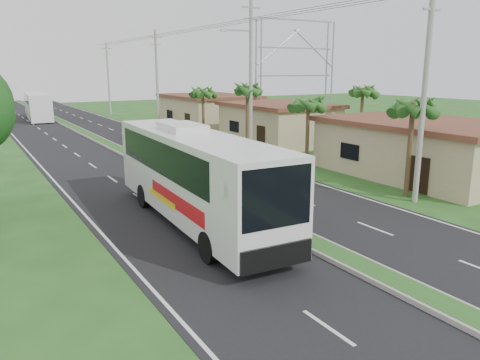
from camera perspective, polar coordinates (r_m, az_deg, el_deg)
ground at (r=18.62m, az=8.61°, el=-7.74°), size 180.00×180.00×0.00m
road_asphalt at (r=35.77m, az=-12.10°, el=2.31°), size 14.00×160.00×0.02m
median_strip at (r=35.76m, az=-12.10°, el=2.46°), size 1.20×160.00×0.18m
lane_edge_left at (r=34.28m, az=-22.73°, el=1.08°), size 0.12×160.00×0.01m
lane_edge_right at (r=38.40m, az=-2.60°, el=3.32°), size 0.12×160.00×0.01m
shop_near at (r=32.11m, az=21.43°, el=3.66°), size 8.60×12.60×3.52m
shop_mid at (r=43.65m, az=4.64°, el=6.95°), size 7.60×10.60×3.67m
shop_far at (r=55.59m, az=-3.83°, el=8.39°), size 8.60×11.60×3.82m
palm_verge_a at (r=26.03m, az=20.34°, el=8.30°), size 2.40×2.40×5.45m
palm_verge_b at (r=32.72m, az=8.33°, el=9.15°), size 2.40×2.40×5.05m
palm_verge_c at (r=38.04m, az=0.89°, el=11.00°), size 2.40×2.40×5.85m
palm_verge_d at (r=46.17m, az=-4.56°, el=10.65°), size 2.40×2.40×5.25m
palm_behind_shop at (r=40.35m, az=14.74°, el=10.43°), size 2.40×2.40×5.65m
utility_pole_a at (r=24.96m, az=21.57°, el=10.17°), size 1.60×0.28×11.00m
utility_pole_b at (r=36.99m, az=1.28°, el=12.69°), size 3.20×0.28×12.00m
utility_pole_c at (r=54.98m, az=-10.09°, el=12.08°), size 1.60×0.28×11.00m
utility_pole_d at (r=74.01m, az=-15.76°, el=11.85°), size 1.60×0.28×10.50m
billboard_lattice at (r=54.58m, az=6.79°, el=13.38°), size 10.18×1.18×12.07m
coach_bus_main at (r=20.31m, az=-5.65°, el=1.08°), size 3.41×13.41×4.29m
coach_bus_far at (r=69.72m, az=-23.43°, el=8.40°), size 3.46×12.37×3.56m
motorcyclist at (r=25.22m, az=-4.09°, el=-0.15°), size 1.92×0.92×2.23m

